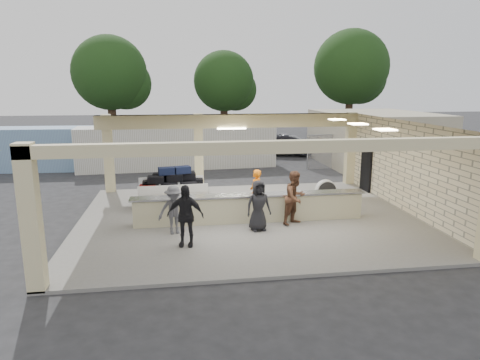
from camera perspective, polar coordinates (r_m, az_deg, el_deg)
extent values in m
plane|color=#242426|center=(15.64, 1.03, -5.30)|extent=(120.00, 120.00, 0.00)
cube|color=slate|center=(15.62, 1.03, -5.13)|extent=(12.00, 10.00, 0.10)
cube|color=beige|center=(14.95, 1.08, 7.59)|extent=(12.00, 10.00, 0.02)
cube|color=beige|center=(17.21, 21.18, 1.51)|extent=(0.02, 10.00, 3.50)
cube|color=black|center=(20.08, 16.47, 1.56)|extent=(0.10, 0.95, 2.10)
cube|color=beige|center=(19.66, -1.21, 7.88)|extent=(12.00, 0.50, 0.60)
cube|color=beige|center=(10.24, 5.53, 4.44)|extent=(12.00, 0.30, 0.30)
cube|color=beige|center=(19.90, -17.13, 3.33)|extent=(0.40, 0.40, 3.50)
cube|color=beige|center=(19.69, -5.53, 3.73)|extent=(0.40, 0.40, 3.50)
cube|color=beige|center=(21.37, 14.46, 4.08)|extent=(0.40, 0.40, 3.50)
cube|color=beige|center=(10.86, -26.10, -4.71)|extent=(0.40, 0.40, 3.50)
cube|color=white|center=(19.44, -1.11, 6.88)|extent=(1.30, 0.12, 0.06)
cube|color=#FFEABF|center=(17.40, 12.81, 7.87)|extent=(0.55, 0.55, 0.04)
cube|color=#FFEABF|center=(15.56, 15.45, 7.22)|extent=(0.55, 0.55, 0.04)
cube|color=#FFEABF|center=(13.76, 18.78, 6.38)|extent=(0.55, 0.55, 0.04)
cube|color=#BEB68E|center=(15.00, 1.35, -3.88)|extent=(8.00, 0.50, 0.90)
cube|color=#B7B7BC|center=(14.87, 1.36, -2.03)|extent=(8.20, 0.58, 0.06)
cube|color=silver|center=(17.18, -9.00, -1.29)|extent=(2.72, 1.72, 0.13)
cylinder|color=black|center=(16.71, -12.47, -3.31)|extent=(0.15, 0.43, 0.42)
cylinder|color=black|center=(17.84, -12.43, -2.32)|extent=(0.15, 0.43, 0.42)
cylinder|color=black|center=(16.80, -5.26, -2.99)|extent=(0.15, 0.43, 0.42)
cylinder|color=black|center=(17.91, -5.67, -2.02)|extent=(0.15, 0.43, 0.42)
cube|color=silver|center=(17.90, -9.14, -0.04)|extent=(2.64, 0.20, 0.32)
cube|color=silver|center=(16.36, -8.89, -1.22)|extent=(2.64, 0.20, 0.32)
cube|color=black|center=(16.81, -11.84, -1.00)|extent=(0.63, 0.43, 0.27)
cube|color=black|center=(16.82, -9.33, -0.89)|extent=(0.63, 0.43, 0.27)
cube|color=black|center=(16.86, -6.82, -0.78)|extent=(0.63, 0.43, 0.27)
cube|color=black|center=(17.43, -11.84, -0.53)|extent=(0.63, 0.43, 0.27)
cube|color=black|center=(17.44, -9.41, -0.42)|extent=(0.63, 0.43, 0.27)
cube|color=black|center=(17.47, -6.99, -0.32)|extent=(0.63, 0.43, 0.27)
cube|color=black|center=(16.85, -11.17, 0.05)|extent=(0.63, 0.43, 0.27)
cube|color=black|center=(17.07, -8.70, 0.31)|extent=(0.63, 0.43, 0.27)
cube|color=black|center=(17.31, -6.99, 0.53)|extent=(0.63, 0.43, 0.27)
cube|color=black|center=(17.37, -10.49, 0.45)|extent=(0.63, 0.43, 0.27)
cube|color=black|center=(17.01, -9.79, 1.20)|extent=(0.63, 0.43, 0.27)
cube|color=black|center=(17.14, -7.69, 1.36)|extent=(0.63, 0.43, 0.27)
cube|color=#590F0C|center=(16.71, -12.20, -1.10)|extent=(0.63, 0.43, 0.27)
cube|color=black|center=(17.50, -5.96, -0.27)|extent=(0.63, 0.43, 0.27)
cube|color=black|center=(17.48, -9.11, 0.58)|extent=(0.63, 0.43, 0.27)
cylinder|color=silver|center=(17.68, 11.39, -1.36)|extent=(0.86, 0.29, 0.85)
cylinder|color=black|center=(17.68, 11.39, -1.36)|extent=(0.76, 0.33, 0.76)
cube|color=silver|center=(17.68, 10.47, -2.59)|extent=(0.06, 0.47, 0.28)
cube|color=silver|center=(17.87, 12.20, -2.50)|extent=(0.06, 0.47, 0.28)
imported|color=orange|center=(15.72, 2.09, -1.63)|extent=(0.63, 0.70, 1.69)
imported|color=brown|center=(14.72, 7.37, -2.35)|extent=(0.97, 0.84, 1.86)
imported|color=black|center=(12.74, -7.31, -4.72)|extent=(1.15, 0.61, 1.86)
imported|color=#49494E|center=(13.84, -8.80, -3.96)|extent=(1.08, 0.57, 1.58)
imported|color=black|center=(14.01, 2.47, -3.41)|extent=(0.87, 0.47, 1.68)
imported|color=white|center=(29.70, 15.91, 4.01)|extent=(5.03, 3.50, 1.31)
imported|color=white|center=(31.14, 18.80, 4.36)|extent=(4.95, 2.70, 1.48)
imported|color=black|center=(29.99, 6.69, 4.62)|extent=(4.61, 2.63, 1.45)
cube|color=silver|center=(25.60, -8.26, 4.40)|extent=(11.55, 3.10, 2.47)
cube|color=#78A2C1|center=(27.54, -26.41, 3.74)|extent=(9.43, 2.66, 2.43)
cylinder|color=gray|center=(25.12, 9.00, 3.67)|extent=(0.06, 0.06, 2.00)
cylinder|color=gray|center=(25.78, 13.26, 3.72)|extent=(0.06, 0.06, 2.00)
cylinder|color=gray|center=(26.58, 17.28, 3.74)|extent=(0.06, 0.06, 2.00)
cylinder|color=gray|center=(27.50, 21.05, 3.75)|extent=(0.06, 0.06, 2.00)
cylinder|color=gray|center=(28.53, 24.57, 3.74)|extent=(0.06, 0.06, 2.00)
cylinder|color=gray|center=(29.66, 27.83, 3.71)|extent=(0.06, 0.06, 2.00)
cube|color=gray|center=(27.50, 21.05, 3.75)|extent=(12.00, 0.02, 2.00)
cylinder|color=gray|center=(27.38, 21.22, 5.81)|extent=(12.00, 0.05, 0.05)
cylinder|color=#382619|center=(39.17, -16.67, 8.25)|extent=(0.70, 0.70, 4.50)
sphere|color=black|center=(39.10, -17.00, 13.51)|extent=(6.30, 6.30, 6.30)
sphere|color=black|center=(39.53, -15.03, 12.30)|extent=(4.50, 4.50, 4.50)
cylinder|color=#382619|center=(41.03, -2.14, 8.58)|extent=(0.70, 0.70, 4.00)
sphere|color=black|center=(40.94, -2.18, 13.05)|extent=(5.60, 5.60, 5.60)
sphere|color=black|center=(41.68, -0.58, 11.95)|extent=(4.00, 4.00, 4.00)
cylinder|color=#382619|center=(43.02, 14.31, 9.05)|extent=(0.70, 0.70, 5.00)
sphere|color=black|center=(43.00, 14.61, 14.38)|extent=(7.00, 7.00, 7.00)
sphere|color=black|center=(43.99, 15.70, 12.96)|extent=(5.00, 5.00, 5.00)
cube|color=#B5AB90|center=(27.61, 17.42, 5.30)|extent=(6.00, 8.00, 3.20)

